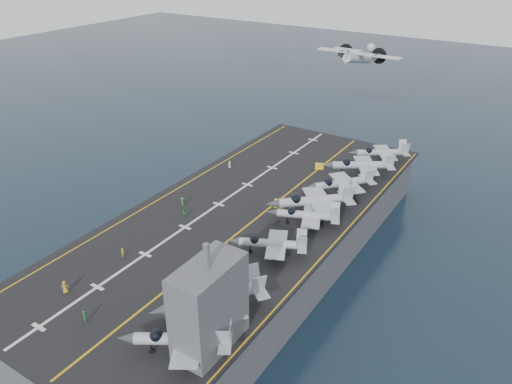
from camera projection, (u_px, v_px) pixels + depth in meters
The scene contains 26 objects.
ground at pixel (245, 259), 97.71m from camera, with size 500.00×500.00×0.00m, color #142135.
hull at pixel (245, 237), 95.41m from camera, with size 36.00×90.00×10.00m, color #56595E.
flight_deck at pixel (244, 214), 93.01m from camera, with size 38.00×92.00×0.40m, color black.
foul_line at pixel (258, 217), 91.48m from camera, with size 0.35×90.00×0.02m, color gold.
landing_centerline at pixel (219, 204), 95.78m from camera, with size 0.50×90.00×0.02m, color silver.
deck_edge_port at pixel (175, 190), 101.04m from camera, with size 0.25×90.00×0.02m, color gold.
deck_edge_stbd at pixel (336, 242), 84.06m from camera, with size 0.25×90.00×0.02m, color gold.
island_superstructure at pixel (209, 297), 59.86m from camera, with size 5.00×10.00×15.00m, color #56595E, non-canonical shape.
fighter_jet_0 at pixel (182, 338), 60.74m from camera, with size 16.95×15.42×4.90m, color #8D949C, non-canonical shape.
fighter_jet_1 at pixel (216, 296), 67.20m from camera, with size 18.04×19.18×5.55m, color #99A2AA, non-canonical shape.
fighter_jet_3 at pixel (272, 243), 79.82m from camera, with size 15.29×13.28×4.46m, color gray, non-canonical shape.
fighter_jet_4 at pixel (308, 214), 87.85m from camera, with size 15.32×13.03×4.50m, color gray, non-canonical shape.
fighter_jet_5 at pixel (315, 200), 91.56m from camera, with size 19.34×19.00×5.65m, color #8C939C, non-canonical shape.
fighter_jet_6 at pixel (343, 182), 98.65m from camera, with size 16.78×17.38×5.05m, color #9EA5AE, non-canonical shape.
fighter_jet_7 at pixel (362, 164), 106.01m from camera, with size 18.28×16.82×5.28m, color #8C959C, non-canonical shape.
fighter_jet_8 at pixel (382, 152), 112.77m from camera, with size 16.42×15.33×4.75m, color #99A0AA, non-canonical shape.
tow_cart_a at pixel (202, 269), 76.28m from camera, with size 2.37×1.97×1.22m, color gold, non-canonical shape.
tow_cart_b at pixel (280, 204), 94.75m from camera, with size 2.44×1.97×1.27m, color yellow, non-canonical shape.
tow_cart_c at pixel (319, 166), 110.12m from camera, with size 2.19×1.88×1.11m, color yellow, non-canonical shape.
crew_0 at pixel (65, 287), 71.75m from camera, with size 1.38×1.47×2.04m, color gold.
crew_1 at pixel (123, 252), 79.93m from camera, with size 0.73×1.03×1.63m, color yellow.
crew_2 at pixel (185, 213), 91.20m from camera, with size 1.19×1.02×1.68m, color #208922.
crew_3 at pixel (183, 202), 94.83m from camera, with size 1.29×1.21×1.79m, color green.
crew_5 at pixel (230, 165), 110.29m from camera, with size 0.73×1.01×1.59m, color silver.
crew_6 at pixel (85, 316), 66.34m from camera, with size 1.38×1.25×1.91m, color #207C31.
transport_plane at pixel (358, 59), 133.13m from camera, with size 23.83×16.64×5.52m, color white, non-canonical shape.
Camera 1 is at (45.30, -66.81, 56.65)m, focal length 35.00 mm.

